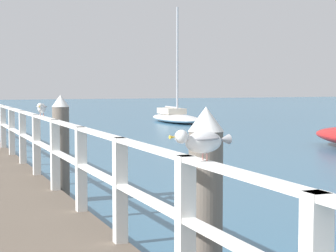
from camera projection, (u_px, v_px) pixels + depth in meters
The scene contains 6 objects.
pier_railing at pixel (12, 126), 13.30m from camera, with size 0.12×25.62×1.02m.
dock_piling_near at pixel (206, 216), 5.01m from camera, with size 0.29×0.29×1.81m.
dock_piling_far at pixel (61, 148), 10.34m from camera, with size 0.29×0.29×1.81m.
seagull_foreground at pixel (203, 141), 4.10m from camera, with size 0.48×0.21×0.21m.
seagull_background at pixel (42, 108), 9.79m from camera, with size 0.24×0.47×0.21m.
boat_2 at pixel (175, 117), 31.99m from camera, with size 2.00×5.25×5.90m.
Camera 1 is at (-0.39, -0.04, 1.99)m, focal length 65.79 mm.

